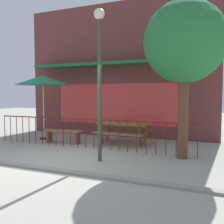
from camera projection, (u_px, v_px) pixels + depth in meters
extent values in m
plane|color=#A0A090|center=(56.00, 161.00, 6.54)|extent=(40.00, 40.00, 0.00)
cube|color=#3F1516|center=(117.00, 135.00, 10.73)|extent=(8.19, 0.54, 0.01)
cube|color=brown|center=(117.00, 70.00, 10.53)|extent=(8.19, 0.50, 5.52)
cube|color=#D83838|center=(115.00, 104.00, 10.39)|extent=(5.33, 0.02, 1.70)
cube|color=#245C31|center=(111.00, 64.00, 9.92)|extent=(6.96, 0.80, 0.12)
cube|color=maroon|center=(86.00, 119.00, 8.03)|extent=(6.88, 0.04, 0.04)
cylinder|color=maroon|center=(5.00, 128.00, 9.36)|extent=(0.02, 0.02, 0.95)
cylinder|color=maroon|center=(11.00, 129.00, 9.25)|extent=(0.02, 0.02, 0.95)
cylinder|color=maroon|center=(17.00, 129.00, 9.14)|extent=(0.02, 0.02, 0.95)
cylinder|color=maroon|center=(23.00, 130.00, 9.03)|extent=(0.02, 0.02, 0.95)
cylinder|color=maroon|center=(29.00, 130.00, 8.93)|extent=(0.02, 0.02, 0.95)
cylinder|color=maroon|center=(36.00, 130.00, 8.82)|extent=(0.02, 0.02, 0.95)
cylinder|color=maroon|center=(42.00, 131.00, 8.71)|extent=(0.02, 0.02, 0.95)
cylinder|color=maroon|center=(49.00, 131.00, 8.60)|extent=(0.02, 0.02, 0.95)
cylinder|color=maroon|center=(56.00, 132.00, 8.49)|extent=(0.02, 0.02, 0.95)
cylinder|color=maroon|center=(63.00, 132.00, 8.39)|extent=(0.02, 0.02, 0.95)
cylinder|color=maroon|center=(70.00, 133.00, 8.28)|extent=(0.02, 0.02, 0.95)
cylinder|color=maroon|center=(78.00, 133.00, 8.17)|extent=(0.02, 0.02, 0.95)
cylinder|color=maroon|center=(86.00, 134.00, 8.06)|extent=(0.02, 0.02, 0.95)
cylinder|color=maroon|center=(94.00, 134.00, 7.96)|extent=(0.02, 0.02, 0.95)
cylinder|color=maroon|center=(102.00, 135.00, 7.85)|extent=(0.02, 0.02, 0.95)
cylinder|color=maroon|center=(110.00, 136.00, 7.74)|extent=(0.02, 0.02, 0.95)
cylinder|color=maroon|center=(119.00, 136.00, 7.63)|extent=(0.02, 0.02, 0.95)
cylinder|color=maroon|center=(128.00, 137.00, 7.52)|extent=(0.02, 0.02, 0.95)
cylinder|color=maroon|center=(137.00, 137.00, 7.42)|extent=(0.02, 0.02, 0.95)
cylinder|color=maroon|center=(146.00, 138.00, 7.31)|extent=(0.02, 0.02, 0.95)
cylinder|color=maroon|center=(156.00, 139.00, 7.20)|extent=(0.02, 0.02, 0.95)
cylinder|color=maroon|center=(166.00, 139.00, 7.09)|extent=(0.02, 0.02, 0.95)
cylinder|color=maroon|center=(176.00, 140.00, 6.98)|extent=(0.02, 0.02, 0.95)
cylinder|color=maroon|center=(187.00, 141.00, 6.88)|extent=(0.02, 0.02, 0.95)
cylinder|color=maroon|center=(198.00, 141.00, 6.77)|extent=(0.02, 0.02, 0.95)
cube|color=brown|center=(123.00, 123.00, 8.73)|extent=(1.85, 0.87, 0.07)
cube|color=brown|center=(116.00, 134.00, 8.26)|extent=(1.81, 0.37, 0.05)
cube|color=brown|center=(129.00, 130.00, 9.25)|extent=(1.81, 0.37, 0.05)
cube|color=brown|center=(101.00, 133.00, 8.83)|extent=(0.09, 0.35, 0.78)
cube|color=brown|center=(108.00, 131.00, 9.33)|extent=(0.09, 0.35, 0.78)
cube|color=brown|center=(140.00, 136.00, 8.18)|extent=(0.09, 0.35, 0.78)
cube|color=brown|center=(146.00, 134.00, 8.69)|extent=(0.09, 0.35, 0.78)
cylinder|color=black|center=(44.00, 138.00, 9.81)|extent=(0.36, 0.36, 0.05)
cylinder|color=#B4C0B9|center=(44.00, 108.00, 9.72)|extent=(0.04, 0.04, 2.44)
cone|color=#228056|center=(43.00, 80.00, 9.64)|extent=(2.09, 2.09, 0.37)
cube|color=olive|center=(63.00, 131.00, 8.92)|extent=(1.43, 0.46, 0.06)
cube|color=brown|center=(49.00, 136.00, 9.09)|extent=(0.08, 0.29, 0.45)
cube|color=brown|center=(77.00, 138.00, 8.78)|extent=(0.08, 0.29, 0.45)
cylinder|color=brown|center=(183.00, 112.00, 6.76)|extent=(0.28, 0.28, 2.55)
sphere|color=#266F37|center=(185.00, 42.00, 6.63)|extent=(2.19, 2.19, 2.19)
cylinder|color=#30452C|center=(100.00, 91.00, 6.44)|extent=(0.10, 0.10, 3.67)
sphere|color=beige|center=(99.00, 14.00, 6.30)|extent=(0.28, 0.28, 0.28)
cube|color=gray|center=(38.00, 169.00, 5.88)|extent=(11.47, 0.20, 0.11)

